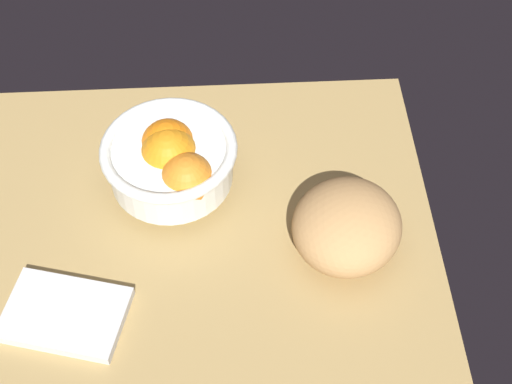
# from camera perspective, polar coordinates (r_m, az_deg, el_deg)

# --- Properties ---
(ground_plane) EXTENTS (0.76, 0.55, 0.03)m
(ground_plane) POSITION_cam_1_polar(r_m,az_deg,el_deg) (1.03, -7.50, -3.21)
(ground_plane) COLOR #A78850
(fruit_bowl) EXTENTS (0.19, 0.19, 0.11)m
(fruit_bowl) POSITION_cam_1_polar(r_m,az_deg,el_deg) (1.01, -6.60, 2.50)
(fruit_bowl) COLOR white
(fruit_bowl) RESTS_ON ground
(bread_loaf) EXTENTS (0.20, 0.20, 0.09)m
(bread_loaf) POSITION_cam_1_polar(r_m,az_deg,el_deg) (0.96, 7.08, -2.65)
(bread_loaf) COLOR tan
(bread_loaf) RESTS_ON ground
(napkin_folded) EXTENTS (0.17, 0.14, 0.01)m
(napkin_folded) POSITION_cam_1_polar(r_m,az_deg,el_deg) (0.96, -14.65, -9.20)
(napkin_folded) COLOR silver
(napkin_folded) RESTS_ON ground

